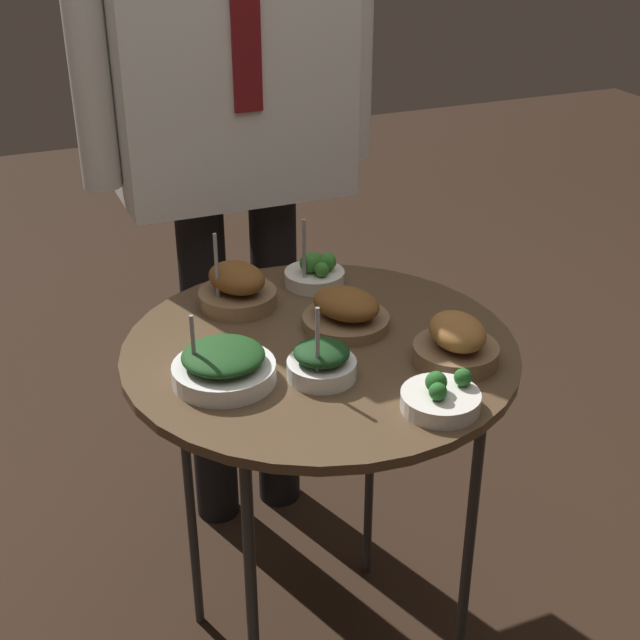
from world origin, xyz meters
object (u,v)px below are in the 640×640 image
(serving_cart, at_px, (320,373))
(bowl_broccoli_mid_right, at_px, (315,273))
(bowl_roast_far_rim, at_px, (237,288))
(waiter_figure, at_px, (230,81))
(bowl_broccoli_back_right, at_px, (441,398))
(bowl_spinach_mid_left, at_px, (322,362))
(bowl_spinach_center, at_px, (224,366))
(bowl_roast_front_right, at_px, (456,343))
(bowl_roast_front_left, at_px, (346,311))

(serving_cart, distance_m, bowl_broccoli_mid_right, 0.26)
(serving_cart, relative_size, bowl_roast_far_rim, 5.00)
(serving_cart, relative_size, waiter_figure, 0.44)
(bowl_roast_far_rim, xyz_separation_m, bowl_broccoli_back_right, (0.18, -0.46, -0.02))
(bowl_spinach_mid_left, relative_size, bowl_broccoli_back_right, 1.15)
(serving_cart, height_order, bowl_spinach_mid_left, bowl_spinach_mid_left)
(bowl_broccoli_mid_right, xyz_separation_m, bowl_broccoli_back_right, (0.01, -0.49, -0.01))
(bowl_spinach_mid_left, bearing_deg, bowl_spinach_center, 161.84)
(bowl_roast_far_rim, distance_m, bowl_roast_front_right, 0.44)
(bowl_spinach_center, xyz_separation_m, bowl_broccoli_back_right, (0.29, -0.20, -0.01))
(bowl_roast_front_left, distance_m, waiter_figure, 0.60)
(serving_cart, height_order, bowl_broccoli_back_right, bowl_broccoli_back_right)
(bowl_roast_front_right, bearing_deg, serving_cart, 144.03)
(bowl_broccoli_back_right, relative_size, bowl_roast_front_right, 0.86)
(bowl_spinach_mid_left, xyz_separation_m, bowl_roast_far_rim, (-0.05, 0.30, 0.01))
(bowl_roast_far_rim, xyz_separation_m, bowl_broccoli_mid_right, (0.17, 0.03, -0.01))
(waiter_figure, bearing_deg, bowl_broccoli_mid_right, -79.62)
(bowl_spinach_center, height_order, bowl_roast_front_left, bowl_spinach_center)
(bowl_roast_front_left, height_order, bowl_broccoli_back_right, bowl_roast_front_left)
(serving_cart, bearing_deg, waiter_figure, 87.30)
(bowl_roast_front_left, height_order, waiter_figure, waiter_figure)
(bowl_roast_front_right, bearing_deg, bowl_spinach_mid_left, 170.34)
(bowl_roast_far_rim, bearing_deg, serving_cart, -67.25)
(serving_cart, distance_m, bowl_roast_front_left, 0.12)
(serving_cart, relative_size, bowl_broccoli_back_right, 6.26)
(bowl_spinach_mid_left, bearing_deg, bowl_broccoli_mid_right, 69.56)
(bowl_roast_front_right, bearing_deg, waiter_figure, 103.24)
(serving_cart, relative_size, bowl_roast_front_left, 4.84)
(bowl_broccoli_back_right, bearing_deg, bowl_spinach_center, 144.50)
(bowl_roast_far_rim, bearing_deg, bowl_broccoli_back_right, -68.25)
(waiter_figure, bearing_deg, bowl_roast_front_left, -85.05)
(bowl_roast_front_right, bearing_deg, bowl_roast_front_left, 122.77)
(bowl_roast_far_rim, relative_size, waiter_figure, 0.09)
(bowl_broccoli_mid_right, xyz_separation_m, waiter_figure, (-0.06, 0.32, 0.31))
(bowl_spinach_mid_left, height_order, bowl_roast_front_left, bowl_spinach_mid_left)
(bowl_spinach_mid_left, relative_size, bowl_spinach_center, 0.85)
(bowl_broccoli_back_right, bearing_deg, bowl_roast_front_left, 95.03)
(bowl_roast_far_rim, relative_size, bowl_broccoli_back_right, 1.25)
(bowl_spinach_center, relative_size, waiter_figure, 0.10)
(bowl_broccoli_back_right, relative_size, waiter_figure, 0.07)
(bowl_broccoli_back_right, bearing_deg, bowl_broccoli_mid_right, 91.32)
(bowl_roast_front_left, xyz_separation_m, bowl_broccoli_mid_right, (0.02, 0.19, -0.00))
(bowl_broccoli_mid_right, relative_size, waiter_figure, 0.08)
(serving_cart, xyz_separation_m, bowl_spinach_center, (-0.19, -0.05, 0.09))
(bowl_roast_far_rim, xyz_separation_m, bowl_roast_front_left, (0.16, -0.16, -0.01))
(bowl_spinach_center, relative_size, bowl_roast_front_left, 1.05)
(bowl_broccoli_mid_right, bearing_deg, bowl_roast_front_left, -94.72)
(bowl_roast_front_left, bearing_deg, bowl_roast_far_rim, 135.08)
(bowl_roast_far_rim, bearing_deg, waiter_figure, 72.56)
(bowl_spinach_center, bearing_deg, bowl_roast_front_right, -13.12)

